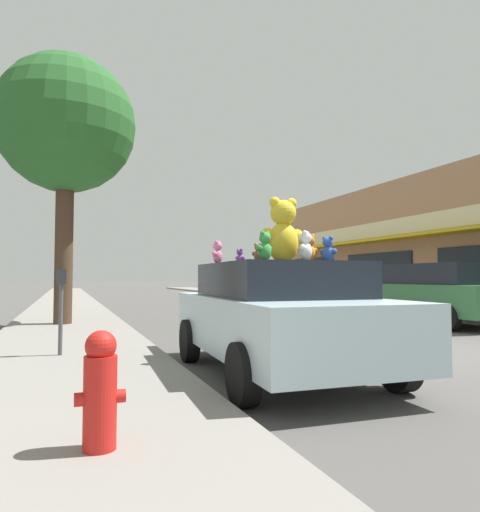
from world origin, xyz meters
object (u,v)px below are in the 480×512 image
(teddy_bear_blue, at_px, (328,250))
(parking_meter, at_px, (61,300))
(plush_art_car, at_px, (278,315))
(teddy_bear_white, at_px, (306,246))
(teddy_bear_pink, at_px, (218,253))
(street_tree, at_px, (66,126))
(fire_hydrant, at_px, (100,389))
(teddy_bear_brown, at_px, (258,252))
(teddy_bear_giant, at_px, (283,232))
(parked_car_far_center, at_px, (436,292))
(teddy_bear_orange, at_px, (309,249))
(teddy_bear_green, at_px, (265,246))
(teddy_bear_purple, at_px, (240,257))

(teddy_bear_blue, distance_m, parking_meter, 3.96)
(plush_art_car, relative_size, teddy_bear_white, 12.13)
(teddy_bear_pink, distance_m, street_tree, 7.37)
(plush_art_car, bearing_deg, fire_hydrant, -134.07)
(teddy_bear_blue, distance_m, teddy_bear_brown, 1.10)
(teddy_bear_giant, xyz_separation_m, street_tree, (-2.82, 6.56, 3.19))
(teddy_bear_pink, xyz_separation_m, parked_car_far_center, (7.49, 3.73, -0.73))
(teddy_bear_blue, xyz_separation_m, teddy_bear_brown, (-1.08, -0.20, -0.06))
(plush_art_car, bearing_deg, teddy_bear_white, -92.20)
(teddy_bear_blue, relative_size, teddy_bear_white, 1.02)
(teddy_bear_pink, height_order, parking_meter, teddy_bear_pink)
(teddy_bear_giant, relative_size, parking_meter, 0.71)
(teddy_bear_brown, height_order, teddy_bear_orange, teddy_bear_orange)
(teddy_bear_white, height_order, parked_car_far_center, teddy_bear_white)
(teddy_bear_green, height_order, parked_car_far_center, teddy_bear_green)
(parking_meter, bearing_deg, teddy_bear_pink, -33.30)
(teddy_bear_purple, relative_size, parked_car_far_center, 0.06)
(plush_art_car, distance_m, teddy_bear_orange, 0.96)
(teddy_bear_pink, relative_size, parked_car_far_center, 0.07)
(teddy_bear_purple, height_order, teddy_bear_pink, teddy_bear_pink)
(teddy_bear_brown, bearing_deg, teddy_bear_orange, -121.15)
(teddy_bear_blue, bearing_deg, teddy_bear_brown, 75.83)
(parked_car_far_center, bearing_deg, parking_meter, -165.75)
(teddy_bear_white, bearing_deg, plush_art_car, -140.76)
(teddy_bear_pink, xyz_separation_m, fire_hydrant, (-1.72, -2.74, -1.09))
(plush_art_car, height_order, teddy_bear_green, teddy_bear_green)
(teddy_bear_giant, relative_size, teddy_bear_green, 2.65)
(plush_art_car, xyz_separation_m, parking_meter, (-2.70, 1.79, 0.16))
(parking_meter, bearing_deg, teddy_bear_blue, -32.78)
(teddy_bear_blue, relative_size, teddy_bear_purple, 1.42)
(teddy_bear_orange, bearing_deg, teddy_bear_purple, -69.95)
(teddy_bear_giant, height_order, teddy_bear_white, teddy_bear_giant)
(plush_art_car, bearing_deg, teddy_bear_brown, -131.60)
(fire_hydrant, bearing_deg, teddy_bear_brown, 42.60)
(fire_hydrant, bearing_deg, teddy_bear_giant, 42.99)
(teddy_bear_white, bearing_deg, fire_hydrant, -15.41)
(teddy_bear_green, bearing_deg, teddy_bear_orange, -176.54)
(teddy_bear_giant, distance_m, street_tree, 7.82)
(teddy_bear_orange, xyz_separation_m, fire_hydrant, (-2.76, -2.05, -1.12))
(plush_art_car, bearing_deg, teddy_bear_giant, 39.01)
(street_tree, xyz_separation_m, parking_meter, (-0.01, -4.87, -4.15))
(teddy_bear_giant, relative_size, fire_hydrant, 1.14)
(parking_meter, bearing_deg, teddy_bear_orange, -33.31)
(teddy_bear_purple, bearing_deg, teddy_bear_green, 143.42)
(teddy_bear_white, height_order, teddy_bear_pink, teddy_bear_white)
(teddy_bear_pink, bearing_deg, teddy_bear_blue, 101.57)
(teddy_bear_blue, relative_size, parked_car_far_center, 0.08)
(teddy_bear_blue, bearing_deg, parked_car_far_center, -78.47)
(plush_art_car, xyz_separation_m, teddy_bear_purple, (-0.18, 0.94, 0.81))
(teddy_bear_giant, distance_m, teddy_bear_orange, 0.46)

